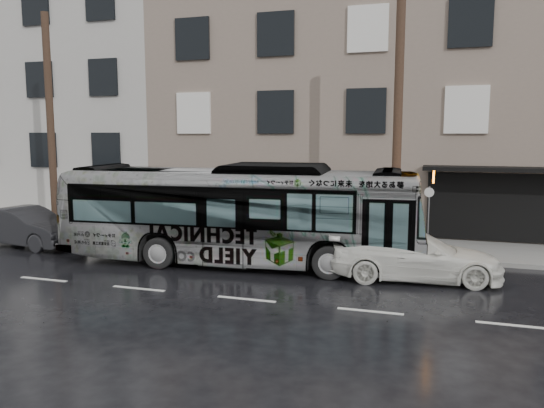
{
  "coord_description": "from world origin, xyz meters",
  "views": [
    {
      "loc": [
        7.82,
        -15.07,
        4.28
      ],
      "look_at": [
        2.34,
        2.5,
        1.85
      ],
      "focal_mm": 35.0,
      "sensor_mm": 36.0,
      "label": 1
    }
  ],
  "objects_px": {
    "dark_sedan": "(26,227)",
    "utility_pole_rear": "(51,125)",
    "sign_post": "(428,222)",
    "white_sedan": "(414,255)",
    "bus": "(239,214)",
    "utility_pole_front": "(398,123)"
  },
  "relations": [
    {
      "from": "white_sedan",
      "to": "dark_sedan",
      "type": "xyz_separation_m",
      "value": [
        -14.42,
        0.37,
        0.03
      ]
    },
    {
      "from": "utility_pole_rear",
      "to": "bus",
      "type": "relative_size",
      "value": 0.75
    },
    {
      "from": "white_sedan",
      "to": "dark_sedan",
      "type": "bearing_deg",
      "value": 81.82
    },
    {
      "from": "utility_pole_rear",
      "to": "sign_post",
      "type": "xyz_separation_m",
      "value": [
        15.1,
        0.0,
        -3.3
      ]
    },
    {
      "from": "sign_post",
      "to": "dark_sedan",
      "type": "bearing_deg",
      "value": -171.88
    },
    {
      "from": "utility_pole_rear",
      "to": "bus",
      "type": "bearing_deg",
      "value": -13.79
    },
    {
      "from": "utility_pole_front",
      "to": "utility_pole_rear",
      "type": "relative_size",
      "value": 1.0
    },
    {
      "from": "utility_pole_front",
      "to": "utility_pole_rear",
      "type": "height_order",
      "value": "same"
    },
    {
      "from": "sign_post",
      "to": "white_sedan",
      "type": "bearing_deg",
      "value": -97.33
    },
    {
      "from": "bus",
      "to": "white_sedan",
      "type": "bearing_deg",
      "value": -96.08
    },
    {
      "from": "utility_pole_front",
      "to": "white_sedan",
      "type": "relative_size",
      "value": 1.81
    },
    {
      "from": "dark_sedan",
      "to": "sign_post",
      "type": "bearing_deg",
      "value": -74.83
    },
    {
      "from": "dark_sedan",
      "to": "white_sedan",
      "type": "bearing_deg",
      "value": -84.43
    },
    {
      "from": "utility_pole_front",
      "to": "dark_sedan",
      "type": "relative_size",
      "value": 1.98
    },
    {
      "from": "utility_pole_rear",
      "to": "dark_sedan",
      "type": "distance_m",
      "value": 4.45
    },
    {
      "from": "sign_post",
      "to": "dark_sedan",
      "type": "relative_size",
      "value": 0.53
    },
    {
      "from": "utility_pole_rear",
      "to": "sign_post",
      "type": "distance_m",
      "value": 15.46
    },
    {
      "from": "utility_pole_rear",
      "to": "dark_sedan",
      "type": "xyz_separation_m",
      "value": [
        0.36,
        -2.1,
        -3.9
      ]
    },
    {
      "from": "sign_post",
      "to": "bus",
      "type": "bearing_deg",
      "value": -159.28
    },
    {
      "from": "utility_pole_front",
      "to": "sign_post",
      "type": "relative_size",
      "value": 3.75
    },
    {
      "from": "utility_pole_front",
      "to": "sign_post",
      "type": "bearing_deg",
      "value": 0.0
    },
    {
      "from": "dark_sedan",
      "to": "utility_pole_rear",
      "type": "bearing_deg",
      "value": 16.87
    }
  ]
}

